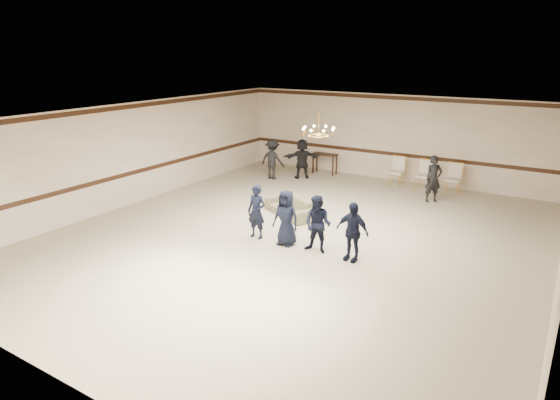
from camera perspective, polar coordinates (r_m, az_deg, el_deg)
The scene contains 16 objects.
room at distance 12.40m, azimuth 2.33°, elevation 2.59°, with size 12.01×14.01×3.21m.
chair_rail at distance 18.77m, azimuth 12.97°, elevation 5.37°, with size 12.00×0.02×0.14m, color #341A0F.
crown_molding at distance 18.47m, azimuth 13.42°, elevation 11.69°, with size 12.00×0.02×0.14m, color #341A0F.
chandelier at distance 13.01m, azimuth 4.61°, elevation 8.98°, with size 0.94×0.94×0.89m, color gold, non-canonical shape.
boy_a at distance 12.58m, azimuth -2.79°, elevation -1.41°, with size 0.52×0.34×1.43m, color black.
boy_b at distance 12.11m, azimuth 0.72°, elevation -2.13°, with size 0.70×0.46×1.43m, color black.
boy_c at distance 11.70m, azimuth 4.49°, elevation -2.90°, with size 0.70×0.54×1.43m, color black.
boy_d at distance 11.34m, azimuth 8.53°, elevation -3.71°, with size 0.84×0.35×1.43m, color black.
settee at distance 14.42m, azimuth 1.23°, elevation -0.76°, with size 1.88×0.73×0.55m, color #7B7052.
adult_left at distance 18.41m, azimuth -0.90°, elevation 4.83°, with size 0.99×0.57×1.53m, color black.
adult_mid at distance 18.54m, azimuth 2.63°, elevation 4.91°, with size 1.42×0.45×1.53m, color black.
adult_right at distance 16.34m, azimuth 17.70°, elevation 2.39°, with size 0.56×0.37×1.53m, color black.
banquet_chair_left at distance 18.02m, azimuth 13.58°, elevation 3.27°, with size 0.50×0.50×1.04m, color beige, non-canonical shape.
banquet_chair_mid at distance 17.75m, azimuth 16.63°, elevation 2.81°, with size 0.50×0.50×1.04m, color beige, non-canonical shape.
banquet_chair_right at distance 17.53m, azimuth 19.77°, elevation 2.33°, with size 0.50×0.50×1.04m, color beige, non-canonical shape.
console_table at distance 19.33m, azimuth 5.31°, elevation 4.30°, with size 0.99×0.42×0.83m, color #341C11.
Camera 1 is at (5.91, -10.44, 4.76)m, focal length 30.92 mm.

